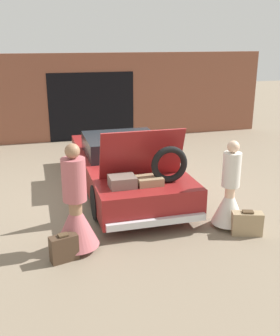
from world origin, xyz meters
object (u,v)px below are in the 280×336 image
object	(u,v)px
person_right	(230,197)
suitcase_beside_right_person	(247,223)
car	(125,165)
person_left	(76,214)
suitcase_beside_left_person	(64,248)

from	to	relation	value
person_right	suitcase_beside_right_person	size ratio (longest dim) A/B	2.85
person_right	car	bearing A→B (deg)	42.01
car	person_right	xyz separation A→B (m)	(1.36, -2.32, 0.02)
person_right	suitcase_beside_right_person	bearing A→B (deg)	-143.79
person_left	person_right	world-z (taller)	person_left
car	suitcase_beside_left_person	xyz separation A→B (m)	(-1.59, -2.71, -0.34)
suitcase_beside_left_person	person_left	bearing A→B (deg)	51.09
car	person_left	distance (m)	2.78
person_left	suitcase_beside_right_person	size ratio (longest dim) A/B	3.15
car	suitcase_beside_right_person	xyz separation A→B (m)	(1.52, -2.69, -0.34)
car	suitcase_beside_left_person	size ratio (longest dim) A/B	10.52
person_left	suitcase_beside_left_person	xyz separation A→B (m)	(-0.23, -0.29, -0.41)
car	person_left	world-z (taller)	person_left
person_left	person_right	bearing A→B (deg)	81.70
suitcase_beside_left_person	person_right	bearing A→B (deg)	7.54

